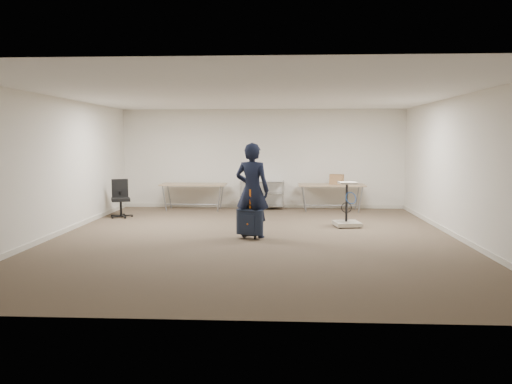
{
  "coord_description": "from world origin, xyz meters",
  "views": [
    {
      "loc": [
        0.54,
        -9.69,
        1.94
      ],
      "look_at": [
        0.02,
        0.3,
        0.89
      ],
      "focal_mm": 35.0,
      "sensor_mm": 36.0,
      "label": 1
    }
  ],
  "objects": [
    {
      "name": "office_chair",
      "position": [
        -3.51,
        2.56,
        0.29
      ],
      "size": [
        0.58,
        0.58,
        0.95
      ],
      "color": "black",
      "rests_on": "ground"
    },
    {
      "name": "folding_table_left",
      "position": [
        -1.9,
        3.95,
        0.68
      ],
      "size": [
        1.8,
        0.75,
        0.73
      ],
      "color": "#8C6F55",
      "rests_on": "ground"
    },
    {
      "name": "suitcase",
      "position": [
        -0.08,
        -0.04,
        0.33
      ],
      "size": [
        0.4,
        0.31,
        0.98
      ],
      "color": "black",
      "rests_on": "ground"
    },
    {
      "name": "ground",
      "position": [
        0.0,
        0.0,
        0.0
      ],
      "size": [
        9.0,
        9.0,
        0.0
      ],
      "primitive_type": "plane",
      "color": "#4A3A2D",
      "rests_on": "ground"
    },
    {
      "name": "person",
      "position": [
        -0.05,
        0.15,
        0.94
      ],
      "size": [
        0.78,
        0.62,
        1.89
      ],
      "primitive_type": "imported",
      "rotation": [
        0.0,
        0.0,
        2.87
      ],
      "color": "black",
      "rests_on": "ground"
    },
    {
      "name": "room_shell",
      "position": [
        0.0,
        1.38,
        0.05
      ],
      "size": [
        8.0,
        9.0,
        9.0
      ],
      "color": "silver",
      "rests_on": "ground"
    },
    {
      "name": "cardboard_box",
      "position": [
        2.04,
        4.0,
        0.87
      ],
      "size": [
        0.42,
        0.36,
        0.27
      ],
      "primitive_type": "cube",
      "rotation": [
        0.0,
        0.0,
        -0.26
      ],
      "color": "#986E46",
      "rests_on": "folding_table_right"
    },
    {
      "name": "equipment_cart",
      "position": [
        2.01,
        1.47,
        0.26
      ],
      "size": [
        0.63,
        0.63,
        1.01
      ],
      "color": "beige",
      "rests_on": "ground"
    },
    {
      "name": "wire_shelf",
      "position": [
        0.0,
        4.2,
        0.44
      ],
      "size": [
        1.22,
        0.47,
        0.8
      ],
      "color": "#BBBEC2",
      "rests_on": "ground"
    },
    {
      "name": "folding_table_right",
      "position": [
        1.9,
        3.95,
        0.68
      ],
      "size": [
        1.8,
        0.75,
        0.73
      ],
      "color": "#8C6F55",
      "rests_on": "ground"
    }
  ]
}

